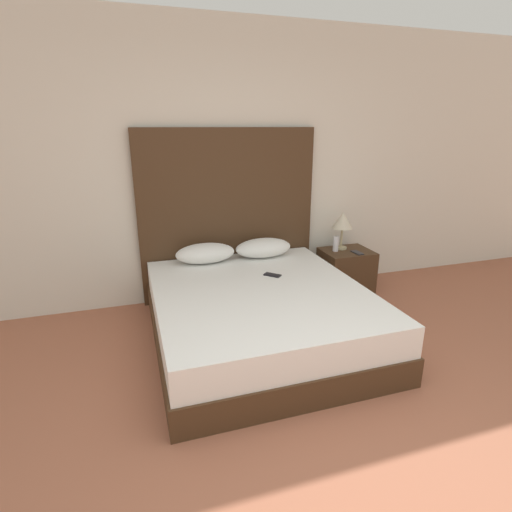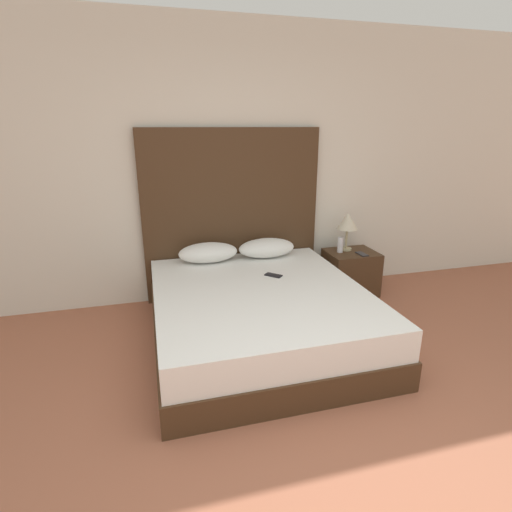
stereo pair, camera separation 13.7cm
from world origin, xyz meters
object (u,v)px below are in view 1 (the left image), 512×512
(bed, at_px, (260,314))
(phone_on_nightstand, at_px, (357,253))
(nightstand, at_px, (346,271))
(table_lamp, at_px, (343,221))
(phone_on_bed, at_px, (272,275))

(bed, height_order, phone_on_nightstand, phone_on_nightstand)
(nightstand, relative_size, phone_on_nightstand, 3.35)
(table_lamp, relative_size, phone_on_nightstand, 2.61)
(nightstand, bearing_deg, phone_on_nightstand, -62.14)
(bed, xyz_separation_m, phone_on_nightstand, (1.27, 0.59, 0.24))
(nightstand, bearing_deg, bed, -150.09)
(bed, xyz_separation_m, table_lamp, (1.19, 0.79, 0.54))
(phone_on_nightstand, bearing_deg, bed, -155.01)
(phone_on_bed, bearing_deg, table_lamp, 28.61)
(bed, distance_m, phone_on_bed, 0.40)
(bed, height_order, nightstand, nightstand)
(phone_on_bed, xyz_separation_m, table_lamp, (0.98, 0.54, 0.30))
(bed, distance_m, table_lamp, 1.52)
(phone_on_bed, relative_size, nightstand, 0.30)
(table_lamp, xyz_separation_m, phone_on_nightstand, (0.09, -0.19, -0.30))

